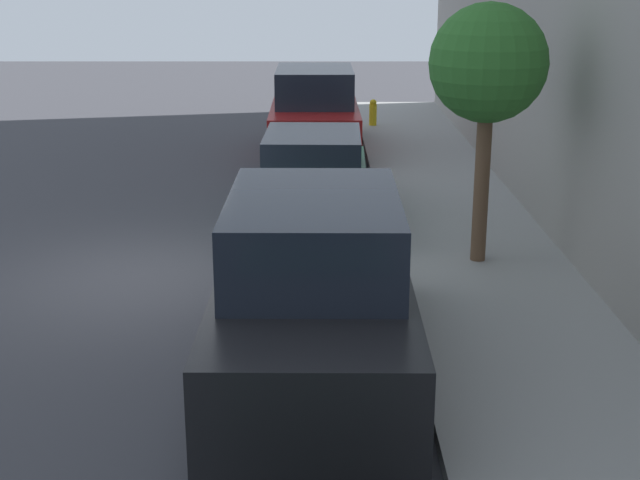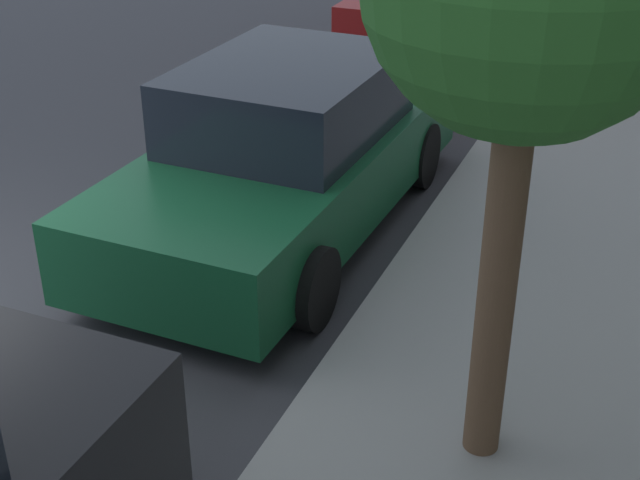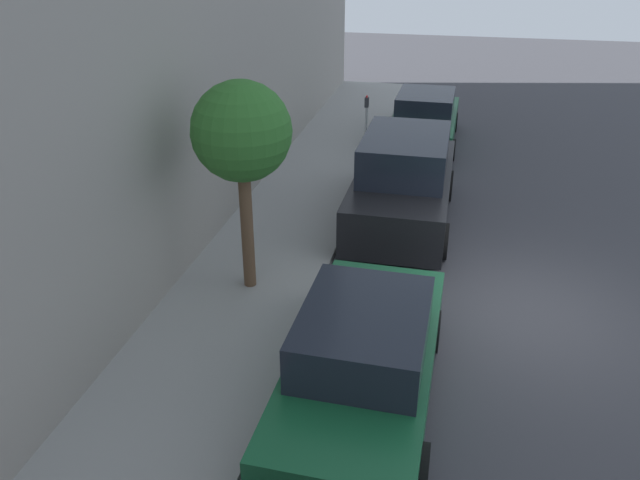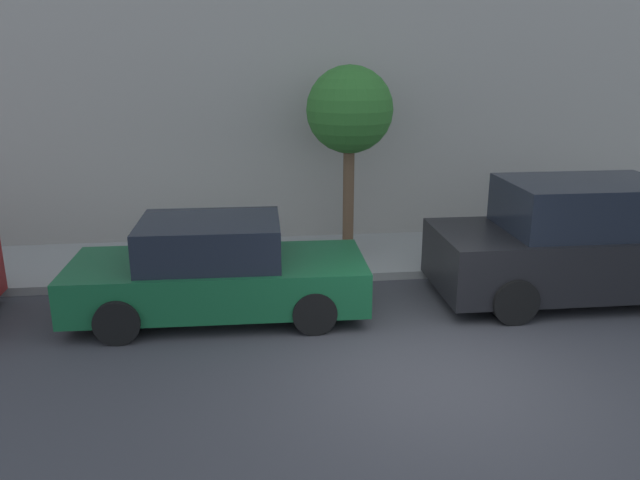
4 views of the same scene
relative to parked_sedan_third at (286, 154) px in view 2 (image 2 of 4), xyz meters
The scene contains 1 object.
parked_sedan_third is the anchor object (origin of this frame).
Camera 2 is at (5.42, -3.86, 3.76)m, focal length 50.00 mm.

